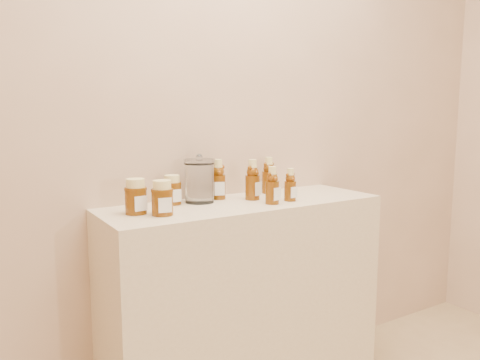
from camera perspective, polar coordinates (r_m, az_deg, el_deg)
wall_back at (r=2.09m, az=-2.42°, el=10.38°), size 3.50×0.02×2.70m
display_table at (r=2.09m, az=0.55°, el=-14.93°), size 1.20×0.40×0.90m
bear_bottle_back_left at (r=2.01m, az=-2.67°, el=0.41°), size 0.08×0.08×0.19m
bear_bottle_back_mid at (r=2.00m, az=1.53°, el=0.36°), size 0.08×0.08×0.20m
bear_bottle_back_right at (r=2.16m, az=3.51°, el=0.87°), size 0.07×0.07×0.19m
bear_bottle_front_left at (r=1.91m, az=3.96°, el=-0.35°), size 0.07×0.07×0.17m
bear_bottle_front_right at (r=1.98m, az=6.14°, el=-0.31°), size 0.06×0.06×0.16m
honey_jar_left at (r=1.76m, az=-12.60°, el=-1.96°), size 0.09×0.09×0.13m
honey_jar_back at (r=1.92m, az=-8.28°, el=-1.19°), size 0.08×0.08×0.12m
honey_jar_front at (r=1.72m, az=-9.46°, el=-2.15°), size 0.09×0.09×0.13m
glass_canister at (r=1.94m, az=-4.96°, el=0.13°), size 0.14×0.14×0.20m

